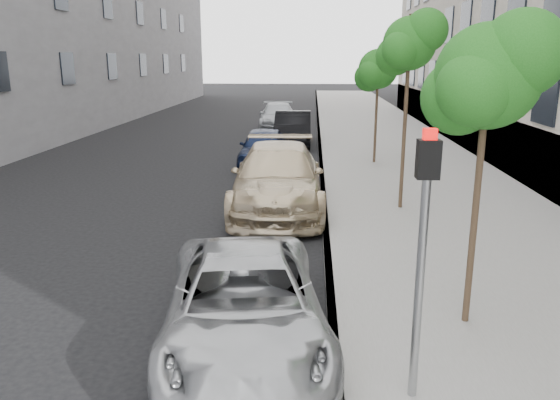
# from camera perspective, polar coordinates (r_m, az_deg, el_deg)

# --- Properties ---
(ground) EXTENTS (160.00, 160.00, 0.00)m
(ground) POSITION_cam_1_polar(r_m,az_deg,el_deg) (7.50, -3.61, -17.95)
(ground) COLOR black
(ground) RESTS_ON ground
(sidewalk) EXTENTS (6.40, 72.00, 0.14)m
(sidewalk) POSITION_cam_1_polar(r_m,az_deg,el_deg) (30.72, 9.96, 7.09)
(sidewalk) COLOR gray
(sidewalk) RESTS_ON ground
(curb) EXTENTS (0.15, 72.00, 0.14)m
(curb) POSITION_cam_1_polar(r_m,az_deg,el_deg) (30.52, 4.07, 7.22)
(curb) COLOR #9E9B93
(curb) RESTS_ON ground
(tree_near) EXTENTS (1.77, 1.57, 4.53)m
(tree_near) POSITION_cam_1_polar(r_m,az_deg,el_deg) (8.13, 21.10, 11.99)
(tree_near) COLOR #38281C
(tree_near) RESTS_ON sidewalk
(tree_mid) EXTENTS (1.68, 1.48, 5.06)m
(tree_mid) POSITION_cam_1_polar(r_m,az_deg,el_deg) (14.46, 13.48, 15.60)
(tree_mid) COLOR #38281C
(tree_mid) RESTS_ON sidewalk
(tree_far) EXTENTS (1.78, 1.58, 4.35)m
(tree_far) POSITION_cam_1_polar(r_m,az_deg,el_deg) (20.90, 10.29, 13.33)
(tree_far) COLOR #38281C
(tree_far) RESTS_ON sidewalk
(signal_pole) EXTENTS (0.24, 0.19, 3.18)m
(signal_pole) POSITION_cam_1_polar(r_m,az_deg,el_deg) (6.23, 14.70, -3.71)
(signal_pole) COLOR #939699
(signal_pole) RESTS_ON sidewalk
(minivan) EXTENTS (2.85, 5.05, 1.33)m
(minivan) POSITION_cam_1_polar(r_m,az_deg,el_deg) (7.85, -3.74, -10.81)
(minivan) COLOR #A5A7AA
(minivan) RESTS_ON ground
(suv) EXTENTS (2.62, 6.01, 1.72)m
(suv) POSITION_cam_1_polar(r_m,az_deg,el_deg) (14.81, -0.24, 2.32)
(suv) COLOR #C7B28E
(suv) RESTS_ON ground
(sedan_blue) EXTENTS (1.69, 4.18, 1.42)m
(sedan_blue) POSITION_cam_1_polar(r_m,az_deg,el_deg) (20.87, -1.75, 5.54)
(sedan_blue) COLOR #111B38
(sedan_blue) RESTS_ON ground
(sedan_black) EXTENTS (1.73, 4.78, 1.57)m
(sedan_black) POSITION_cam_1_polar(r_m,az_deg,el_deg) (25.80, 1.34, 7.48)
(sedan_black) COLOR black
(sedan_black) RESTS_ON ground
(sedan_rear) EXTENTS (2.40, 5.21, 1.47)m
(sedan_rear) POSITION_cam_1_polar(r_m,az_deg,el_deg) (31.48, -0.19, 8.71)
(sedan_rear) COLOR #9B9FA3
(sedan_rear) RESTS_ON ground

